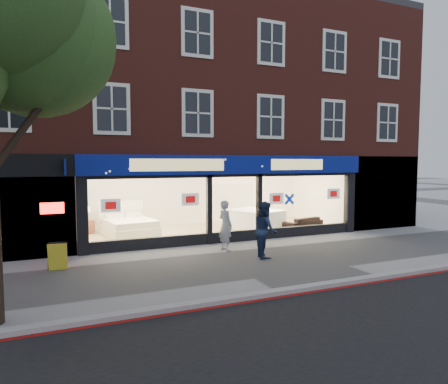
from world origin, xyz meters
TOP-DOWN VIEW (x-y plane):
  - ground at (0.00, 0.00)m, footprint 120.00×120.00m
  - kerb_line at (0.00, -3.10)m, footprint 60.00×0.10m
  - kerb_stone at (0.00, -2.90)m, footprint 60.00×0.25m
  - showroom_floor at (0.00, 5.25)m, footprint 11.00×4.50m
  - building at (-0.02, 6.93)m, footprint 19.00×8.26m
  - display_bed at (-3.58, 5.53)m, footprint 2.19×2.52m
  - bedside_table at (-5.10, 6.50)m, footprint 0.59×0.59m
  - mattress_stack at (1.87, 4.87)m, footprint 2.35×2.59m
  - sofa at (3.70, 3.90)m, footprint 1.96×1.11m
  - a_board at (-6.30, 1.35)m, footprint 0.56×0.40m
  - pedestrian_grey at (-0.93, 1.81)m, footprint 0.56×0.72m
  - pedestrian_blue at (-0.17, 0.37)m, footprint 0.89×1.03m

SIDE VIEW (x-z plane):
  - ground at x=0.00m, z-range 0.00..0.00m
  - kerb_line at x=0.00m, z-range 0.00..0.01m
  - showroom_floor at x=0.00m, z-range 0.00..0.10m
  - kerb_stone at x=0.00m, z-range 0.00..0.12m
  - sofa at x=3.70m, z-range 0.10..0.64m
  - bedside_table at x=-5.10m, z-range 0.10..0.65m
  - a_board at x=-6.30m, z-range 0.00..0.79m
  - display_bed at x=-3.58m, z-range -0.19..1.11m
  - mattress_stack at x=1.87m, z-range 0.10..0.93m
  - pedestrian_grey at x=-0.93m, z-range 0.00..1.74m
  - pedestrian_blue at x=-0.17m, z-range 0.00..1.80m
  - building at x=-0.02m, z-range 1.52..11.82m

